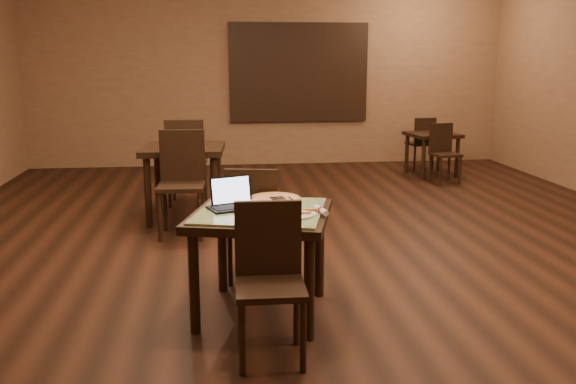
{
  "coord_description": "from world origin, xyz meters",
  "views": [
    {
      "loc": [
        -0.93,
        -5.36,
        1.79
      ],
      "look_at": [
        -0.41,
        -1.11,
        0.85
      ],
      "focal_mm": 38.0,
      "sensor_mm": 36.0,
      "label": 1
    }
  ],
  "objects": [
    {
      "name": "napkin_roll",
      "position": [
        -0.22,
        -1.41,
        0.78
      ],
      "size": [
        0.08,
        0.19,
        0.04
      ],
      "rotation": [
        0.0,
        0.0,
        0.21
      ],
      "color": "white",
      "rests_on": "tiled_table"
    },
    {
      "name": "other_table_b_chair_near",
      "position": [
        -1.27,
        0.85,
        0.61
      ],
      "size": [
        0.49,
        0.49,
        1.07
      ],
      "rotation": [
        0.0,
        0.0,
        -0.06
      ],
      "color": "black",
      "rests_on": "ground"
    },
    {
      "name": "chair_main_near",
      "position": [
        -0.62,
        -1.89,
        0.53
      ],
      "size": [
        0.42,
        0.42,
        0.95
      ],
      "rotation": [
        0.0,
        0.0,
        -0.02
      ],
      "color": "black",
      "rests_on": "ground"
    },
    {
      "name": "wall_back",
      "position": [
        0.0,
        5.0,
        1.5
      ],
      "size": [
        8.0,
        0.02,
        3.0
      ],
      "primitive_type": "cube",
      "color": "#8A6446",
      "rests_on": "ground"
    },
    {
      "name": "pizza_slice",
      "position": [
        -0.4,
        -1.45,
        0.79
      ],
      "size": [
        0.23,
        0.23,
        0.02
      ],
      "primitive_type": null,
      "rotation": [
        0.0,
        0.0,
        0.09
      ],
      "color": "beige",
      "rests_on": "plate"
    },
    {
      "name": "other_table_a_chair_far",
      "position": [
        2.42,
        4.17,
        0.48
      ],
      "size": [
        0.42,
        0.42,
        0.86
      ],
      "rotation": [
        0.0,
        0.0,
        3.28
      ],
      "color": "black",
      "rests_on": "ground"
    },
    {
      "name": "spatula",
      "position": [
        -0.48,
        -1.05,
        0.79
      ],
      "size": [
        0.15,
        0.27,
        0.01
      ],
      "primitive_type": "cube",
      "rotation": [
        0.0,
        0.0,
        0.18
      ],
      "color": "silver",
      "rests_on": "pizza_whole"
    },
    {
      "name": "ground",
      "position": [
        0.0,
        0.0,
        0.0
      ],
      "size": [
        10.0,
        10.0,
        0.0
      ],
      "primitive_type": "plane",
      "color": "black",
      "rests_on": "ground"
    },
    {
      "name": "other_table_b",
      "position": [
        -1.28,
        1.47,
        0.69
      ],
      "size": [
        0.94,
        0.94,
        0.83
      ],
      "rotation": [
        0.0,
        0.0,
        -0.06
      ],
      "color": "black",
      "rests_on": "ground"
    },
    {
      "name": "other_table_a_chair_near",
      "position": [
        2.4,
        3.17,
        0.48
      ],
      "size": [
        0.42,
        0.42,
        0.86
      ],
      "rotation": [
        0.0,
        0.0,
        0.14
      ],
      "color": "black",
      "rests_on": "ground"
    },
    {
      "name": "mural",
      "position": [
        0.5,
        4.96,
        1.55
      ],
      "size": [
        2.34,
        0.05,
        1.64
      ],
      "color": "#244D86",
      "rests_on": "wall_back"
    },
    {
      "name": "pizza_whole",
      "position": [
        -0.5,
        -1.03,
        0.78
      ],
      "size": [
        0.38,
        0.38,
        0.03
      ],
      "color": "beige",
      "rests_on": "pizza_pan"
    },
    {
      "name": "other_table_a",
      "position": [
        2.41,
        3.67,
        0.55
      ],
      "size": [
        0.8,
        0.8,
        0.66
      ],
      "rotation": [
        0.0,
        0.0,
        0.14
      ],
      "color": "black",
      "rests_on": "ground"
    },
    {
      "name": "chair_main_far",
      "position": [
        -0.64,
        -0.65,
        0.54
      ],
      "size": [
        0.49,
        0.49,
        0.96
      ],
      "rotation": [
        0.0,
        0.0,
        2.95
      ],
      "color": "black",
      "rests_on": "ground"
    },
    {
      "name": "plate",
      "position": [
        -0.4,
        -1.45,
        0.77
      ],
      "size": [
        0.27,
        0.27,
        0.01
      ],
      "primitive_type": "cylinder",
      "color": "white",
      "rests_on": "tiled_table"
    },
    {
      "name": "laptop",
      "position": [
        -0.82,
        -1.17,
        0.82
      ],
      "size": [
        0.37,
        0.34,
        0.21
      ],
      "rotation": [
        0.0,
        0.0,
        0.36
      ],
      "color": "black",
      "rests_on": "tiled_table"
    },
    {
      "name": "tiled_table",
      "position": [
        -0.62,
        -1.27,
        0.66
      ],
      "size": [
        1.12,
        1.12,
        0.76
      ],
      "rotation": [
        0.0,
        0.0,
        -0.26
      ],
      "color": "black",
      "rests_on": "ground"
    },
    {
      "name": "other_table_b_chair_far",
      "position": [
        -1.29,
        2.1,
        0.61
      ],
      "size": [
        0.49,
        0.49,
        1.07
      ],
      "rotation": [
        0.0,
        0.0,
        3.08
      ],
      "color": "black",
      "rests_on": "ground"
    },
    {
      "name": "pizza_pan",
      "position": [
        -0.5,
        -1.03,
        0.77
      ],
      "size": [
        0.34,
        0.34,
        0.01
      ],
      "primitive_type": "cylinder",
      "color": "silver",
      "rests_on": "tiled_table"
    }
  ]
}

